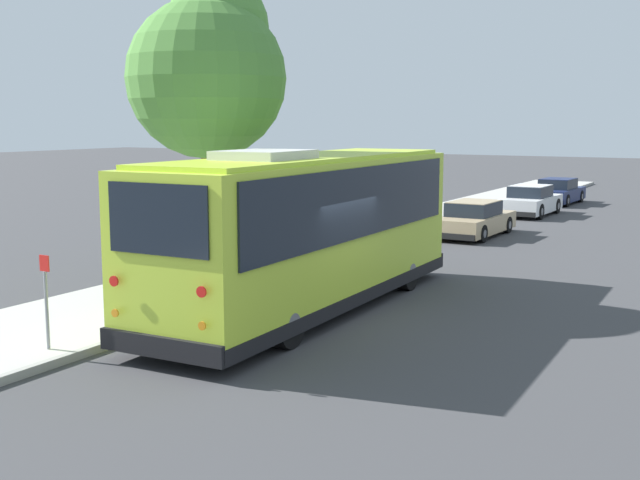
% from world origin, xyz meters
% --- Properties ---
extents(ground_plane, '(160.00, 160.00, 0.00)m').
position_xyz_m(ground_plane, '(0.00, 0.00, 0.00)').
color(ground_plane, '#3D3D3F').
extents(sidewalk_slab, '(80.00, 3.67, 0.15)m').
position_xyz_m(sidewalk_slab, '(0.00, 4.03, 0.07)').
color(sidewalk_slab, '#B2AFA8').
rests_on(sidewalk_slab, ground).
extents(curb_strip, '(80.00, 0.14, 0.15)m').
position_xyz_m(curb_strip, '(0.00, 2.13, 0.07)').
color(curb_strip, '#9D9A94').
rests_on(curb_strip, ground).
extents(shuttle_bus, '(10.25, 2.96, 3.53)m').
position_xyz_m(shuttle_bus, '(0.59, 0.48, 1.89)').
color(shuttle_bus, '#BCDB38').
rests_on(shuttle_bus, ground).
extents(parked_sedan_tan, '(4.47, 1.83, 1.27)m').
position_xyz_m(parked_sedan_tan, '(13.24, 1.06, 0.58)').
color(parked_sedan_tan, tan).
rests_on(parked_sedan_tan, ground).
extents(parked_sedan_white, '(4.32, 1.85, 1.32)m').
position_xyz_m(parked_sedan_white, '(20.59, 1.02, 0.62)').
color(parked_sedan_white, silver).
rests_on(parked_sedan_white, ground).
extents(parked_sedan_navy, '(4.29, 1.87, 1.26)m').
position_xyz_m(parked_sedan_navy, '(26.18, 1.14, 0.58)').
color(parked_sedan_navy, '#19234C').
rests_on(parked_sedan_navy, ground).
extents(street_tree, '(3.72, 3.72, 7.33)m').
position_xyz_m(street_tree, '(1.12, 3.49, 5.31)').
color(street_tree, brown).
rests_on(street_tree, sidewalk_slab).
extents(sign_post_near, '(0.06, 0.22, 1.66)m').
position_xyz_m(sign_post_near, '(-4.73, 2.64, 1.00)').
color(sign_post_near, gray).
rests_on(sign_post_near, sidewalk_slab).
extents(sign_post_far, '(0.06, 0.06, 1.22)m').
position_xyz_m(sign_post_far, '(-3.25, 2.64, 0.76)').
color(sign_post_far, gray).
rests_on(sign_post_far, sidewalk_slab).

